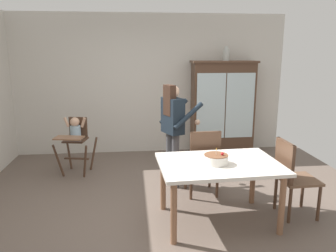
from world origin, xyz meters
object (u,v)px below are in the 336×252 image
(ceramic_vase, at_px, (226,54))
(dining_chair_far_side, at_px, (203,158))
(birthday_cake, at_px, (216,159))
(dining_chair_right_end, at_px, (291,173))
(dining_table, at_px, (219,170))
(adult_person, at_px, (173,123))
(high_chair_with_toddler, at_px, (75,135))
(china_cabinet, at_px, (222,107))

(ceramic_vase, height_order, dining_chair_far_side, ceramic_vase)
(birthday_cake, relative_size, dining_chair_right_end, 0.29)
(dining_table, bearing_deg, dining_chair_right_end, 2.70)
(birthday_cake, height_order, dining_chair_far_side, dining_chair_far_side)
(dining_chair_right_end, bearing_deg, adult_person, 48.28)
(birthday_cake, relative_size, dining_chair_far_side, 0.29)
(ceramic_vase, xyz_separation_m, adult_person, (-1.20, -1.57, -0.97))
(birthday_cake, xyz_separation_m, dining_chair_right_end, (0.96, 0.08, -0.24))
(dining_chair_far_side, bearing_deg, high_chair_with_toddler, -33.09)
(ceramic_vase, bearing_deg, dining_table, -106.55)
(birthday_cake, height_order, dining_chair_right_end, dining_chair_right_end)
(dining_chair_right_end, bearing_deg, dining_table, 90.93)
(china_cabinet, bearing_deg, high_chair_with_toddler, -161.95)
(dining_chair_far_side, distance_m, dining_chair_right_end, 1.15)
(adult_person, relative_size, dining_chair_right_end, 1.59)
(adult_person, height_order, dining_chair_right_end, adult_person)
(adult_person, bearing_deg, dining_chair_right_end, -154.00)
(adult_person, xyz_separation_m, dining_table, (0.40, -1.14, -0.32))
(ceramic_vase, height_order, birthday_cake, ceramic_vase)
(dining_table, xyz_separation_m, dining_chair_far_side, (-0.03, 0.71, -0.09))
(dining_chair_right_end, bearing_deg, china_cabinet, 1.25)
(ceramic_vase, bearing_deg, adult_person, -127.54)
(china_cabinet, height_order, dining_table, china_cabinet)
(ceramic_vase, height_order, adult_person, ceramic_vase)
(china_cabinet, height_order, dining_chair_right_end, china_cabinet)
(adult_person, height_order, birthday_cake, adult_person)
(adult_person, xyz_separation_m, dining_chair_far_side, (0.37, -0.43, -0.41))
(ceramic_vase, distance_m, dining_chair_right_end, 3.00)
(dining_table, bearing_deg, adult_person, 109.29)
(adult_person, bearing_deg, dining_table, 175.23)
(dining_table, bearing_deg, birthday_cake, -143.89)
(china_cabinet, bearing_deg, dining_chair_right_end, -86.98)
(china_cabinet, xyz_separation_m, high_chair_with_toddler, (-2.70, -0.88, -0.26))
(ceramic_vase, distance_m, high_chair_with_toddler, 3.14)
(china_cabinet, xyz_separation_m, adult_person, (-1.17, -1.56, 0.05))
(china_cabinet, relative_size, birthday_cake, 6.49)
(dining_chair_right_end, bearing_deg, dining_chair_far_side, 53.09)
(china_cabinet, xyz_separation_m, dining_chair_far_side, (-0.80, -1.99, -0.36))
(dining_table, distance_m, dining_chair_right_end, 0.92)
(dining_table, bearing_deg, dining_chair_far_side, 92.61)
(china_cabinet, relative_size, dining_table, 1.27)
(high_chair_with_toddler, xyz_separation_m, adult_person, (1.53, -0.68, 0.31))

